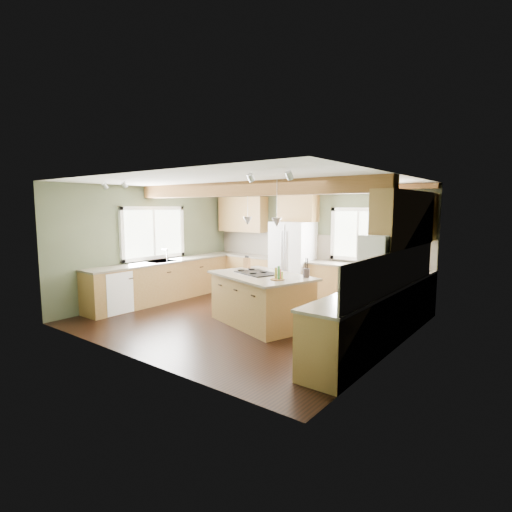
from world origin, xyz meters
The scene contains 37 objects.
floor centered at (0.00, 0.00, 0.00)m, with size 5.60×5.60×0.00m, color black.
ceiling centered at (0.00, 0.00, 2.60)m, with size 5.60×5.60×0.00m, color silver.
wall_back centered at (0.00, 2.50, 1.30)m, with size 5.60×5.60×0.00m, color #464F38.
wall_left centered at (-2.80, 0.00, 1.30)m, with size 5.00×5.00×0.00m, color #464F38.
wall_right centered at (2.80, 0.00, 1.30)m, with size 5.00×5.00×0.00m, color #464F38.
ceiling_beam centered at (0.00, -0.04, 2.47)m, with size 5.55×0.26×0.26m, color brown.
soffit_trim centered at (0.00, 2.40, 2.54)m, with size 5.55×0.20×0.10m, color brown.
backsplash_back centered at (0.00, 2.48, 1.21)m, with size 5.58×0.03×0.58m, color brown.
backsplash_right centered at (2.78, 0.05, 1.21)m, with size 0.03×3.70×0.58m, color brown.
base_cab_back_left centered at (-1.79, 2.20, 0.44)m, with size 2.02×0.60×0.88m, color brown.
counter_back_left centered at (-1.79, 2.20, 0.90)m, with size 2.06×0.64×0.04m, color brown.
base_cab_back_right centered at (1.49, 2.20, 0.44)m, with size 2.62×0.60×0.88m, color brown.
counter_back_right centered at (1.49, 2.20, 0.90)m, with size 2.66×0.64×0.04m, color brown.
base_cab_left centered at (-2.50, 0.05, 0.44)m, with size 0.60×3.70×0.88m, color brown.
counter_left centered at (-2.50, 0.05, 0.90)m, with size 0.64×3.74×0.04m, color brown.
base_cab_right centered at (2.50, 0.05, 0.44)m, with size 0.60×3.70×0.88m, color brown.
counter_right centered at (2.50, 0.05, 0.90)m, with size 0.64×3.74×0.04m, color brown.
upper_cab_back_left centered at (-1.99, 2.33, 1.95)m, with size 1.40×0.35×0.90m, color brown.
upper_cab_over_fridge centered at (-0.30, 2.33, 2.15)m, with size 0.96×0.35×0.70m, color brown.
upper_cab_right centered at (2.62, 0.90, 1.95)m, with size 0.35×2.20×0.90m, color brown.
upper_cab_back_corner centered at (2.30, 2.33, 1.95)m, with size 0.90×0.35×0.90m, color brown.
window_left centered at (-2.78, 0.05, 1.55)m, with size 0.04×1.60×1.05m, color white.
window_back centered at (1.15, 2.48, 1.55)m, with size 1.10×0.04×1.00m, color white.
sink centered at (-2.50, 0.05, 0.91)m, with size 0.50×0.65×0.03m, color #262628.
faucet centered at (-2.32, 0.05, 1.05)m, with size 0.02×0.02×0.28m, color #B2B2B7.
dishwasher centered at (-2.49, -1.25, 0.43)m, with size 0.60×0.60×0.84m, color white.
oven centered at (2.49, -1.25, 0.43)m, with size 0.60×0.72×0.84m, color white.
microwave centered at (2.58, -0.05, 1.55)m, with size 0.40×0.70×0.38m, color white.
pendant_left centered at (-0.03, 0.10, 1.88)m, with size 0.18×0.18×0.16m, color #B2B2B7.
pendant_right centered at (0.83, -0.17, 1.88)m, with size 0.18×0.18×0.16m, color #B2B2B7.
refrigerator centered at (-0.30, 2.12, 0.90)m, with size 0.90×0.74×1.80m, color silver.
island centered at (0.40, -0.04, 0.44)m, with size 1.79×1.09×0.88m, color brown.
island_top centered at (0.40, -0.04, 0.90)m, with size 1.91×1.21×0.04m, color brown.
cooktop centered at (0.26, 0.01, 0.93)m, with size 0.78×0.52×0.02m, color black.
knife_block centered at (-0.32, 0.44, 1.02)m, with size 0.12×0.09×0.20m, color brown.
utensil_crock centered at (1.19, 0.21, 1.00)m, with size 0.12×0.12×0.15m, color #3D3431.
bottle_tray centered at (0.93, -0.29, 1.03)m, with size 0.25×0.25×0.23m, color brown, non-canonical shape.
Camera 1 is at (4.69, -5.75, 2.13)m, focal length 28.00 mm.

